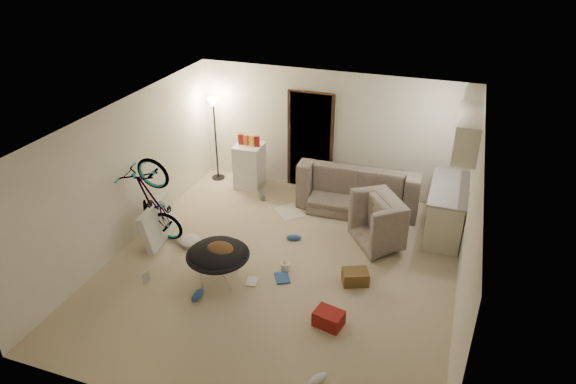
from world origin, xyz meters
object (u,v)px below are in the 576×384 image
(drink_case_b, at_px, (329,318))
(floor_lamp, at_px, (214,122))
(sofa, at_px, (359,190))
(drink_case_a, at_px, (355,277))
(bicycle, at_px, (156,219))
(tv_box, at_px, (158,222))
(armchair, at_px, (395,225))
(juicer, at_px, (285,266))
(kitchen_counter, at_px, (446,211))
(saucer_chair, at_px, (218,260))
(mini_fridge, at_px, (249,166))

(drink_case_b, bearing_deg, floor_lamp, 145.48)
(sofa, distance_m, drink_case_a, 2.49)
(bicycle, distance_m, tv_box, 0.12)
(armchair, distance_m, juicer, 2.11)
(kitchen_counter, relative_size, saucer_chair, 1.53)
(bicycle, height_order, mini_fridge, bicycle)
(floor_lamp, xyz_separation_m, juicer, (2.51, -2.69, -1.22))
(floor_lamp, xyz_separation_m, kitchen_counter, (4.83, -0.65, -0.87))
(kitchen_counter, relative_size, sofa, 0.65)
(sofa, height_order, juicer, sofa)
(sofa, bearing_deg, mini_fridge, -3.93)
(bicycle, distance_m, mini_fridge, 2.59)
(kitchen_counter, bearing_deg, bicycle, -157.64)
(armchair, distance_m, bicycle, 4.15)
(saucer_chair, bearing_deg, kitchen_counter, 39.48)
(bicycle, bearing_deg, drink_case_a, -88.38)
(kitchen_counter, bearing_deg, juicer, -138.61)
(mini_fridge, relative_size, tv_box, 0.89)
(drink_case_b, bearing_deg, mini_fridge, 138.94)
(saucer_chair, bearing_deg, juicer, 33.93)
(sofa, xyz_separation_m, tv_box, (-3.07, -2.34, 0.00))
(kitchen_counter, bearing_deg, mini_fridge, 172.23)
(mini_fridge, relative_size, drink_case_a, 2.36)
(sofa, relative_size, drink_case_a, 5.88)
(sofa, relative_size, bicycle, 1.35)
(saucer_chair, height_order, drink_case_a, saucer_chair)
(sofa, height_order, drink_case_b, sofa)
(sofa, xyz_separation_m, bicycle, (-3.07, -2.40, 0.11))
(floor_lamp, bearing_deg, juicer, -47.01)
(kitchen_counter, relative_size, mini_fridge, 1.61)
(sofa, distance_m, saucer_chair, 3.45)
(kitchen_counter, height_order, saucer_chair, kitchen_counter)
(tv_box, bearing_deg, drink_case_a, -8.22)
(armchair, xyz_separation_m, juicer, (-1.51, -1.46, -0.25))
(bicycle, bearing_deg, tv_box, 2.17)
(sofa, relative_size, drink_case_b, 5.88)
(floor_lamp, distance_m, juicer, 3.88)
(bicycle, height_order, drink_case_b, bicycle)
(bicycle, relative_size, tv_box, 1.65)
(drink_case_a, distance_m, drink_case_b, 1.05)
(sofa, distance_m, bicycle, 3.89)
(sofa, bearing_deg, tv_box, 35.83)
(tv_box, distance_m, juicer, 2.43)
(armchair, relative_size, juicer, 4.88)
(kitchen_counter, height_order, juicer, kitchen_counter)
(tv_box, xyz_separation_m, drink_case_a, (3.55, -0.09, -0.23))
(kitchen_counter, bearing_deg, armchair, -144.30)
(armchair, distance_m, drink_case_b, 2.50)
(mini_fridge, distance_m, tv_box, 2.54)
(armchair, relative_size, mini_fridge, 1.10)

